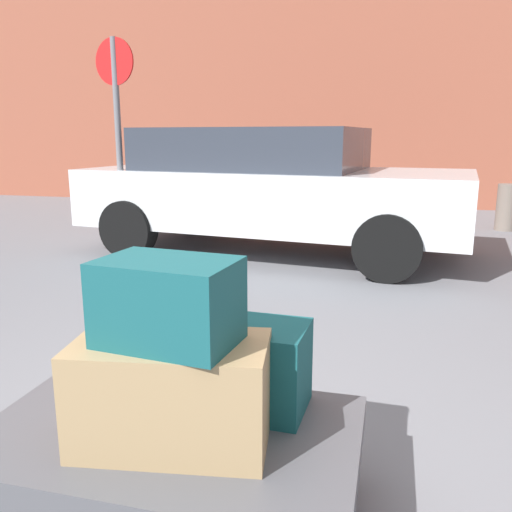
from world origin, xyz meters
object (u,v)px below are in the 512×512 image
object	(u,v)px
luggage_cart	(171,446)
duffel_bag_tan_rear_left	(172,393)
duffel_bag_teal_stacked_top	(236,364)
no_parking_sign	(118,124)
bollard_kerb_near	(506,207)
parked_car	(269,187)
duffel_bag_teal_topmost_pile	(168,302)

from	to	relation	value
luggage_cart	duffel_bag_tan_rear_left	bearing A→B (deg)	-60.33
duffel_bag_tan_rear_left	duffel_bag_teal_stacked_top	size ratio (longest dim) A/B	1.18
luggage_cart	no_parking_sign	bearing A→B (deg)	120.02
bollard_kerb_near	no_parking_sign	world-z (taller)	no_parking_sign
parked_car	bollard_kerb_near	distance (m)	3.76
parked_car	duffel_bag_teal_stacked_top	bearing A→B (deg)	-78.62
no_parking_sign	duffel_bag_teal_topmost_pile	bearing A→B (deg)	-59.99
duffel_bag_teal_topmost_pile	duffel_bag_tan_rear_left	bearing A→B (deg)	-173.63
luggage_cart	duffel_bag_teal_topmost_pile	xyz separation A→B (m)	(0.05, -0.08, 0.56)
duffel_bag_teal_topmost_pile	luggage_cart	bearing A→B (deg)	126.04
duffel_bag_tan_rear_left	no_parking_sign	world-z (taller)	no_parking_sign
duffel_bag_tan_rear_left	bollard_kerb_near	world-z (taller)	duffel_bag_tan_rear_left
luggage_cart	no_parking_sign	size ratio (longest dim) A/B	0.55
no_parking_sign	luggage_cart	bearing A→B (deg)	-59.98
duffel_bag_teal_stacked_top	duffel_bag_teal_topmost_pile	distance (m)	0.46
luggage_cart	parked_car	world-z (taller)	parked_car
bollard_kerb_near	duffel_bag_teal_topmost_pile	bearing A→B (deg)	-108.38
no_parking_sign	duffel_bag_teal_stacked_top	bearing A→B (deg)	-56.63
luggage_cart	duffel_bag_tan_rear_left	xyz separation A→B (m)	(0.05, -0.08, 0.25)
duffel_bag_teal_topmost_pile	no_parking_sign	world-z (taller)	no_parking_sign
duffel_bag_teal_topmost_pile	bollard_kerb_near	xyz separation A→B (m)	(2.26, 6.79, -0.49)
duffel_bag_teal_topmost_pile	parked_car	bearing A→B (deg)	105.44
parked_car	bollard_kerb_near	bearing A→B (deg)	37.09
luggage_cart	parked_car	size ratio (longest dim) A/B	0.29
no_parking_sign	parked_car	bearing A→B (deg)	18.14
duffel_bag_tan_rear_left	parked_car	distance (m)	4.60
parked_car	no_parking_sign	distance (m)	1.82
duffel_bag_teal_topmost_pile	bollard_kerb_near	bearing A→B (deg)	77.99
luggage_cart	duffel_bag_teal_stacked_top	bearing A→B (deg)	51.75
luggage_cart	duffel_bag_teal_topmost_pile	bearing A→B (deg)	-60.33
parked_car	duffel_bag_tan_rear_left	bearing A→B (deg)	-80.92
luggage_cart	duffel_bag_teal_topmost_pile	distance (m)	0.56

